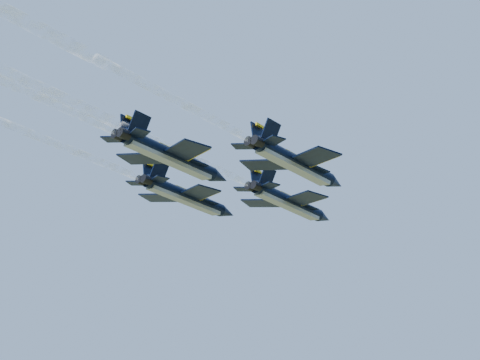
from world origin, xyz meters
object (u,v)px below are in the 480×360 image
(jet_lead, at_px, (290,203))
(jet_left, at_px, (187,197))
(jet_right, at_px, (297,163))
(jet_slot, at_px, (173,157))

(jet_lead, bearing_deg, jet_left, -128.30)
(jet_lead, relative_size, jet_right, 1.00)
(jet_left, bearing_deg, jet_lead, 51.70)
(jet_lead, bearing_deg, jet_right, -48.44)
(jet_slot, bearing_deg, jet_lead, 91.10)
(jet_lead, relative_size, jet_left, 1.00)
(jet_left, distance_m, jet_slot, 15.35)
(jet_lead, distance_m, jet_left, 14.97)
(jet_left, relative_size, jet_slot, 1.00)
(jet_lead, height_order, jet_right, same)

